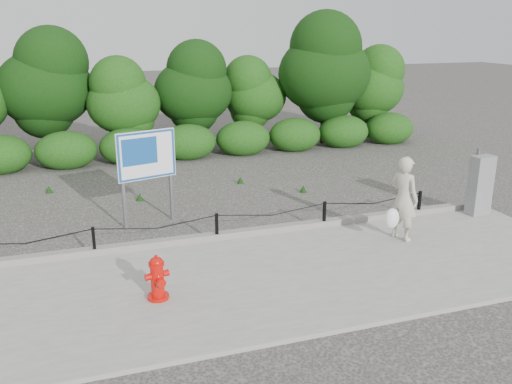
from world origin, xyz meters
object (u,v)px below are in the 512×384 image
(fire_hydrant, at_px, (157,278))
(advertising_sign, at_px, (146,159))
(pedestrian, at_px, (403,200))
(utility_cabinet, at_px, (480,185))

(fire_hydrant, xyz_separation_m, advertising_sign, (0.39, 3.79, 1.11))
(fire_hydrant, relative_size, advertising_sign, 0.35)
(fire_hydrant, height_order, pedestrian, pedestrian)
(advertising_sign, bearing_deg, utility_cabinet, -29.93)
(utility_cabinet, distance_m, advertising_sign, 7.88)
(utility_cabinet, bearing_deg, advertising_sign, 158.16)
(fire_hydrant, distance_m, advertising_sign, 3.97)
(pedestrian, bearing_deg, fire_hydrant, 77.97)
(pedestrian, xyz_separation_m, advertising_sign, (-4.92, 2.78, 0.60))
(fire_hydrant, height_order, utility_cabinet, utility_cabinet)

